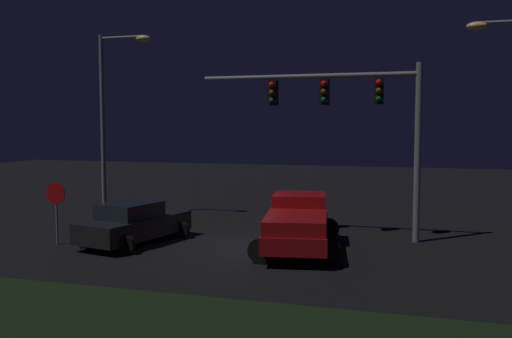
# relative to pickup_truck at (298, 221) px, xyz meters

# --- Properties ---
(ground_plane) EXTENTS (80.00, 80.00, 0.00)m
(ground_plane) POSITION_rel_pickup_truck_xyz_m (-2.11, -0.13, -1.00)
(ground_plane) COLOR black
(pickup_truck) EXTENTS (3.45, 5.65, 1.80)m
(pickup_truck) POSITION_rel_pickup_truck_xyz_m (0.00, 0.00, 0.00)
(pickup_truck) COLOR maroon
(pickup_truck) RESTS_ON ground_plane
(car_sedan) EXTENTS (3.10, 4.69, 1.51)m
(car_sedan) POSITION_rel_pickup_truck_xyz_m (-5.87, -0.73, -0.26)
(car_sedan) COLOR black
(car_sedan) RESTS_ON ground_plane
(traffic_signal_gantry) EXTENTS (8.32, 0.56, 6.50)m
(traffic_signal_gantry) POSITION_rel_pickup_truck_xyz_m (1.43, 2.40, 3.90)
(traffic_signal_gantry) COLOR slate
(traffic_signal_gantry) RESTS_ON ground_plane
(street_lamp_left) EXTENTS (2.60, 0.44, 8.36)m
(street_lamp_left) POSITION_rel_pickup_truck_xyz_m (-9.61, 4.16, 4.25)
(street_lamp_left) COLOR slate
(street_lamp_left) RESTS_ON ground_plane
(stop_sign) EXTENTS (0.76, 0.08, 2.23)m
(stop_sign) POSITION_rel_pickup_truck_xyz_m (-8.41, -1.70, 0.56)
(stop_sign) COLOR slate
(stop_sign) RESTS_ON ground_plane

